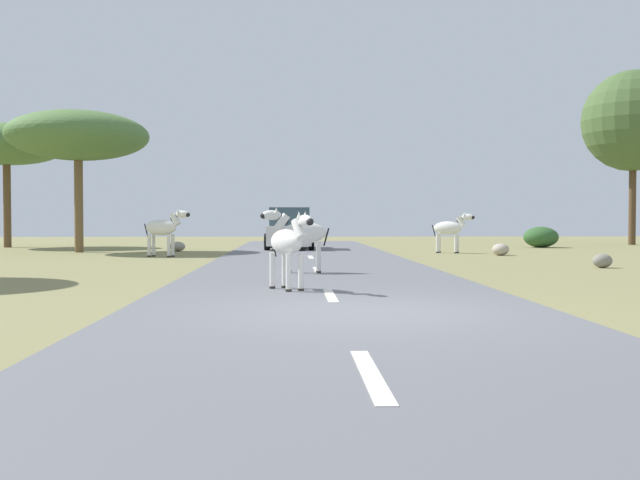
{
  "coord_description": "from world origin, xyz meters",
  "views": [
    {
      "loc": [
        -0.94,
        -9.7,
        1.28
      ],
      "look_at": [
        -0.05,
        12.98,
        0.65
      ],
      "focal_mm": 40.54,
      "sensor_mm": 36.0,
      "label": 1
    }
  ],
  "objects_px": {
    "zebra_1": "(163,228)",
    "rock_0": "(501,249)",
    "tree_0": "(633,121)",
    "bush_1": "(541,237)",
    "tree_2": "(78,136)",
    "rock_1": "(178,246)",
    "tree_1": "(6,145)",
    "zebra_0": "(288,243)",
    "rock_3": "(602,261)",
    "zebra_3": "(300,234)",
    "car_0": "(290,230)",
    "zebra_2": "(450,229)"
  },
  "relations": [
    {
      "from": "zebra_2",
      "to": "rock_3",
      "type": "xyz_separation_m",
      "value": [
        2.21,
        -8.59,
        -0.75
      ]
    },
    {
      "from": "zebra_0",
      "to": "tree_1",
      "type": "bearing_deg",
      "value": -86.32
    },
    {
      "from": "tree_1",
      "to": "bush_1",
      "type": "relative_size",
      "value": 3.58
    },
    {
      "from": "rock_0",
      "to": "rock_3",
      "type": "distance_m",
      "value": 6.78
    },
    {
      "from": "zebra_3",
      "to": "tree_1",
      "type": "bearing_deg",
      "value": 38.37
    },
    {
      "from": "zebra_0",
      "to": "tree_2",
      "type": "height_order",
      "value": "tree_2"
    },
    {
      "from": "tree_1",
      "to": "zebra_2",
      "type": "bearing_deg",
      "value": -18.79
    },
    {
      "from": "tree_2",
      "to": "car_0",
      "type": "bearing_deg",
      "value": 12.24
    },
    {
      "from": "zebra_2",
      "to": "car_0",
      "type": "relative_size",
      "value": 0.36
    },
    {
      "from": "tree_2",
      "to": "bush_1",
      "type": "xyz_separation_m",
      "value": [
        19.9,
        4.12,
        -4.08
      ]
    },
    {
      "from": "tree_2",
      "to": "rock_1",
      "type": "bearing_deg",
      "value": 11.26
    },
    {
      "from": "zebra_3",
      "to": "rock_0",
      "type": "distance_m",
      "value": 11.49
    },
    {
      "from": "zebra_3",
      "to": "bush_1",
      "type": "xyz_separation_m",
      "value": [
        11.33,
        16.1,
        -0.48
      ]
    },
    {
      "from": "bush_1",
      "to": "zebra_2",
      "type": "bearing_deg",
      "value": -135.15
    },
    {
      "from": "zebra_1",
      "to": "rock_0",
      "type": "xyz_separation_m",
      "value": [
        11.92,
        0.6,
        -0.78
      ]
    },
    {
      "from": "car_0",
      "to": "rock_0",
      "type": "bearing_deg",
      "value": -31.91
    },
    {
      "from": "rock_1",
      "to": "tree_1",
      "type": "bearing_deg",
      "value": 152.16
    },
    {
      "from": "zebra_2",
      "to": "tree_1",
      "type": "relative_size",
      "value": 0.28
    },
    {
      "from": "zebra_2",
      "to": "rock_0",
      "type": "relative_size",
      "value": 2.51
    },
    {
      "from": "zebra_0",
      "to": "tree_1",
      "type": "distance_m",
      "value": 25.42
    },
    {
      "from": "zebra_1",
      "to": "bush_1",
      "type": "distance_m",
      "value": 17.78
    },
    {
      "from": "zebra_2",
      "to": "zebra_3",
      "type": "distance_m",
      "value": 12.2
    },
    {
      "from": "zebra_0",
      "to": "rock_3",
      "type": "bearing_deg",
      "value": -170.95
    },
    {
      "from": "tree_0",
      "to": "bush_1",
      "type": "bearing_deg",
      "value": -150.78
    },
    {
      "from": "car_0",
      "to": "rock_0",
      "type": "xyz_separation_m",
      "value": [
        7.58,
        -4.95,
        -0.63
      ]
    },
    {
      "from": "zebra_0",
      "to": "tree_2",
      "type": "bearing_deg",
      "value": -90.59
    },
    {
      "from": "zebra_3",
      "to": "car_0",
      "type": "distance_m",
      "value": 13.78
    },
    {
      "from": "car_0",
      "to": "rock_3",
      "type": "distance_m",
      "value": 14.38
    },
    {
      "from": "zebra_3",
      "to": "rock_3",
      "type": "distance_m",
      "value": 8.39
    },
    {
      "from": "zebra_1",
      "to": "tree_0",
      "type": "bearing_deg",
      "value": 137.06
    },
    {
      "from": "rock_0",
      "to": "tree_0",
      "type": "bearing_deg",
      "value": 46.9
    },
    {
      "from": "tree_1",
      "to": "rock_3",
      "type": "height_order",
      "value": "tree_1"
    },
    {
      "from": "zebra_3",
      "to": "rock_0",
      "type": "bearing_deg",
      "value": -39.12
    },
    {
      "from": "tree_2",
      "to": "rock_1",
      "type": "xyz_separation_m",
      "value": [
        3.74,
        0.74,
        -4.37
      ]
    },
    {
      "from": "zebra_3",
      "to": "tree_2",
      "type": "relative_size",
      "value": 0.29
    },
    {
      "from": "zebra_1",
      "to": "tree_1",
      "type": "bearing_deg",
      "value": -115.79
    },
    {
      "from": "zebra_3",
      "to": "rock_0",
      "type": "height_order",
      "value": "zebra_3"
    },
    {
      "from": "zebra_3",
      "to": "tree_1",
      "type": "height_order",
      "value": "tree_1"
    },
    {
      "from": "zebra_1",
      "to": "rock_0",
      "type": "bearing_deg",
      "value": 112.86
    },
    {
      "from": "tree_0",
      "to": "rock_0",
      "type": "height_order",
      "value": "tree_0"
    },
    {
      "from": "zebra_3",
      "to": "tree_1",
      "type": "xyz_separation_m",
      "value": [
        -13.38,
        17.24,
        3.8
      ]
    },
    {
      "from": "rock_0",
      "to": "rock_1",
      "type": "height_order",
      "value": "rock_0"
    },
    {
      "from": "zebra_0",
      "to": "zebra_1",
      "type": "bearing_deg",
      "value": -98.5
    },
    {
      "from": "rock_3",
      "to": "tree_1",
      "type": "bearing_deg",
      "value": 144.8
    },
    {
      "from": "tree_1",
      "to": "tree_0",
      "type": "bearing_deg",
      "value": 4.0
    },
    {
      "from": "zebra_1",
      "to": "zebra_3",
      "type": "height_order",
      "value": "zebra_1"
    },
    {
      "from": "zebra_0",
      "to": "zebra_3",
      "type": "bearing_deg",
      "value": -121.26
    },
    {
      "from": "zebra_3",
      "to": "tree_2",
      "type": "height_order",
      "value": "tree_2"
    },
    {
      "from": "zebra_0",
      "to": "tree_0",
      "type": "distance_m",
      "value": 29.8
    },
    {
      "from": "rock_0",
      "to": "rock_3",
      "type": "height_order",
      "value": "rock_0"
    }
  ]
}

